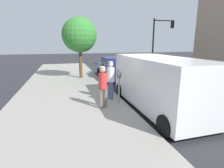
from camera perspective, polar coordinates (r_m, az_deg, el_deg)
ground_plane at (r=8.16m, az=11.24°, el=-6.43°), size 80.00×80.00×0.00m
sidewalk_slab at (r=7.33m, az=-14.32°, el=-8.26°), size 5.00×32.00×0.15m
parking_meter_near at (r=7.30m, az=2.27°, el=1.14°), size 0.14×0.18×1.52m
pedestrian_in_red at (r=6.90m, az=-3.00°, el=-0.22°), size 0.35×0.34×1.67m
pedestrian_in_white at (r=7.98m, az=-0.44°, el=2.01°), size 0.34×0.36×1.75m
parked_van at (r=7.37m, az=14.90°, el=0.61°), size 2.18×5.22×2.15m
parked_sedan_behind at (r=13.57m, az=0.56°, el=4.93°), size 1.99×4.42×1.65m
traffic_light_corner at (r=20.24m, az=15.47°, el=15.07°), size 2.48×0.42×5.20m
street_tree at (r=13.20m, az=-10.53°, el=15.32°), size 2.48×2.48×4.35m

